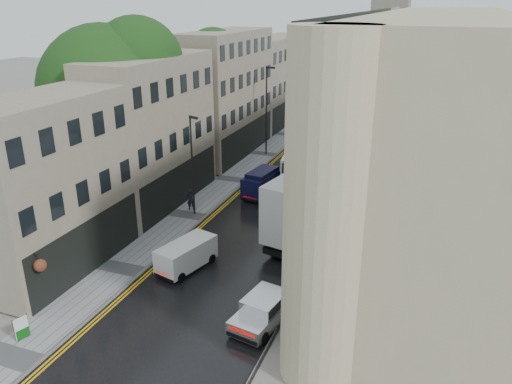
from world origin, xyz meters
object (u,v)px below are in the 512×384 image
Objects in this scene: tree_far at (193,94)px; lamp_post_near at (192,167)px; cream_bus at (286,169)px; white_lorry at (277,212)px; navy_van at (245,186)px; white_van at (161,261)px; pedestrian at (191,199)px; silver_hatchback at (234,319)px; lamp_post_far at (266,111)px; estate_sign at (21,328)px; tree_near at (109,114)px.

tree_far is 15.26m from lamp_post_near.
white_lorry is at bearing -84.21° from cream_bus.
white_van is at bearing -83.12° from navy_van.
white_van is 2.27× the size of pedestrian.
cream_bus is at bearing -25.41° from tree_far.
white_van is 9.17m from pedestrian.
tree_far reaches higher than cream_bus.
lamp_post_near reaches higher than silver_hatchback.
white_van is at bearing 160.13° from silver_hatchback.
tree_far is 7.36m from lamp_post_far.
cream_bus is at bearing 95.89° from estate_sign.
lamp_post_far is at bearing 23.36° from tree_far.
pedestrian reaches higher than estate_sign.
lamp_post_far is at bearing 110.16° from white_van.
lamp_post_far is 32.28m from estate_sign.
navy_van is 12.75m from lamp_post_far.
lamp_post_near reaches higher than cream_bus.
cream_bus is at bearing -45.79° from lamp_post_far.
lamp_post_far is at bearing 111.49° from cream_bus.
lamp_post_near is (-7.17, 2.52, 1.42)m from white_lorry.
pedestrian is at bearing 155.87° from lamp_post_near.
white_lorry is 7.78m from white_van.
pedestrian reaches higher than white_van.
navy_van is 0.60× the size of lamp_post_near.
silver_hatchback is at bearing -38.94° from tree_near.
lamp_post_near is at bearing 119.08° from white_van.
tree_near is at bearing -149.88° from navy_van.
pedestrian is 16.12m from lamp_post_far.
tree_far is at bearing 119.92° from estate_sign.
tree_far is 29.77m from silver_hatchback.
pedestrian is at bearing -120.12° from navy_van.
white_lorry reaches higher than estate_sign.
pedestrian reaches higher than silver_hatchback.
white_lorry reaches higher than cream_bus.
tree_near is at bearing 179.65° from white_lorry.
white_lorry is at bearing 77.24° from estate_sign.
estate_sign is (-0.88, -15.74, -3.09)m from lamp_post_near.
tree_far reaches higher than estate_sign.
tree_far is at bearing -142.17° from lamp_post_far.
tree_far is at bearing 127.04° from white_van.
silver_hatchback is at bearing -59.55° from tree_far.
pedestrian is at bearing -132.09° from cream_bus.
silver_hatchback is 9.83m from estate_sign.
tree_far is 13.89m from navy_van.
tree_near reaches higher than navy_van.
lamp_post_near is at bearing 105.39° from estate_sign.
silver_hatchback is (14.83, -25.23, -5.45)m from tree_far.
white_van is (8.79, -21.68, -5.35)m from tree_far.
navy_van is (-4.84, 6.78, -1.21)m from white_lorry.
lamp_post_far is (-0.17, 16.31, 0.71)m from lamp_post_near.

